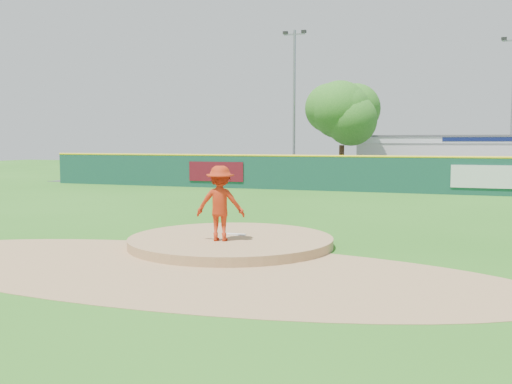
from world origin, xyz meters
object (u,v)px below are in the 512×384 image
(pitcher, at_px, (220,203))
(light_pole_left, at_px, (294,98))
(van, at_px, (307,173))
(playground_slide, at_px, (167,170))
(deciduous_tree, at_px, (342,117))
(pool_building_grp, at_px, (464,157))

(pitcher, height_order, light_pole_left, light_pole_left)
(pitcher, distance_m, van, 24.75)
(van, xyz_separation_m, playground_slide, (-10.01, -1.39, 0.15))
(deciduous_tree, relative_size, light_pole_left, 0.67)
(pitcher, bearing_deg, deciduous_tree, -98.67)
(deciduous_tree, bearing_deg, pool_building_grp, 41.16)
(pitcher, relative_size, pool_building_grp, 0.13)
(pool_building_grp, height_order, deciduous_tree, deciduous_tree)
(playground_slide, bearing_deg, pitcher, -58.43)
(deciduous_tree, height_order, light_pole_left, light_pole_left)
(pitcher, bearing_deg, playground_slide, -71.49)
(playground_slide, bearing_deg, pool_building_grp, 25.48)
(playground_slide, xyz_separation_m, light_pole_left, (8.17, 4.62, 5.24))
(van, relative_size, light_pole_left, 0.42)
(pitcher, bearing_deg, van, -93.46)
(pitcher, relative_size, van, 0.42)
(van, bearing_deg, pool_building_grp, -58.94)
(van, distance_m, playground_slide, 10.11)
(pitcher, height_order, pool_building_grp, pool_building_grp)
(light_pole_left, bearing_deg, pitcher, -77.82)
(playground_slide, height_order, deciduous_tree, deciduous_tree)
(deciduous_tree, bearing_deg, van, -150.36)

